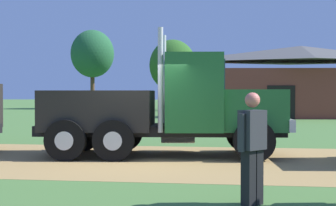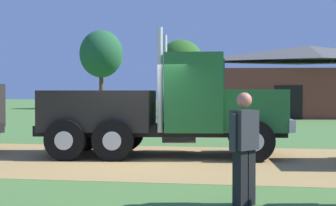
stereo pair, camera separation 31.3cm
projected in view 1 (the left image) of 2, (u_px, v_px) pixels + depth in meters
The scene contains 7 objects.
ground_plane at pixel (141, 160), 13.50m from camera, with size 200.00×200.00×0.00m, color #467034.
dirt_track at pixel (141, 160), 13.50m from camera, with size 120.00×6.66×0.01m, color #A07F4A.
truck_foreground_white at pixel (166, 109), 14.36m from camera, with size 7.08×3.25×3.48m.
visitor_walking_mid at pixel (252, 144), 8.10m from camera, with size 0.47×0.49×1.78m.
shed_building at pixel (301, 83), 36.03m from camera, with size 13.94×7.21×5.01m.
tree_mid at pixel (92, 54), 53.97m from camera, with size 4.55×4.55×8.29m.
tree_right at pixel (173, 65), 49.37m from camera, with size 4.49×4.49×6.81m.
Camera 1 is at (2.51, -13.24, 1.80)m, focal length 54.89 mm.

